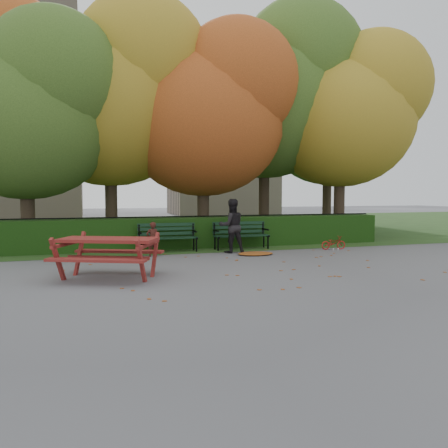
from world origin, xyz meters
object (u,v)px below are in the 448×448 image
object	(u,v)px
tree_b	(120,93)
picnic_table	(108,247)
tree_a	(34,108)
bicycle	(333,243)
bench_right	(241,233)
tree_d	(276,92)
child	(152,239)
tree_c	(213,111)
adult	(232,226)
tree_g	(336,122)
tree_e	(351,112)
bench_left	(168,235)

from	to	relation	value
tree_b	picnic_table	distance (m)	8.40
tree_a	bicycle	bearing A→B (deg)	-17.97
bench_right	tree_a	bearing A→B (deg)	163.39
tree_d	child	distance (m)	9.12
tree_b	tree_c	bearing A→B (deg)	-13.45
tree_c	bench_right	xyz separation A→B (m)	(0.27, -2.26, -4.30)
tree_d	adult	distance (m)	7.53
picnic_table	child	bearing A→B (deg)	89.26
tree_c	picnic_table	bearing A→B (deg)	-123.73
tree_a	tree_c	distance (m)	6.04
tree_b	tree_g	world-z (taller)	tree_b
bench_right	picnic_table	size ratio (longest dim) A/B	0.72
picnic_table	tree_a	bearing A→B (deg)	132.67
tree_g	tree_d	bearing A→B (deg)	-150.39
tree_e	child	size ratio (longest dim) A/B	8.20
tree_b	adult	size ratio (longest dim) A/B	5.36
tree_e	picnic_table	distance (m)	12.25
tree_b	bench_right	world-z (taller)	tree_b
bicycle	tree_g	bearing A→B (deg)	-27.18
tree_a	bench_left	bearing A→B (deg)	-25.76
child	adult	xyz separation A→B (m)	(2.42, 0.11, 0.32)
tree_a	tree_e	size ratio (longest dim) A/B	0.92
tree_c	tree_d	world-z (taller)	tree_d
tree_d	tree_g	distance (m)	5.16
tree_a	child	distance (m)	5.90
tree_a	bicycle	distance (m)	10.47
tree_e	tree_g	distance (m)	4.39
bench_right	picnic_table	xyz separation A→B (m)	(-4.35, -3.85, 0.15)
tree_d	bench_left	world-z (taller)	tree_d
bicycle	tree_a	bearing A→B (deg)	76.78
tree_d	picnic_table	world-z (taller)	tree_d
tree_a	adult	xyz separation A→B (m)	(5.71, -2.68, -3.70)
tree_c	bicycle	world-z (taller)	tree_c
picnic_table	bicycle	world-z (taller)	picnic_table
tree_a	bench_right	size ratio (longest dim) A/B	4.16
tree_d	bicycle	world-z (taller)	tree_d
tree_e	bench_right	bearing A→B (deg)	-159.13
tree_b	tree_d	bearing A→B (deg)	4.38
tree_e	child	xyz separation A→B (m)	(-8.42, -2.98, -4.59)
bicycle	tree_e	bearing A→B (deg)	-35.24
tree_b	bicycle	size ratio (longest dim) A/B	10.73
tree_c	tree_e	distance (m)	5.70
child	adult	size ratio (longest dim) A/B	0.61
tree_a	tree_g	world-z (taller)	tree_g
tree_e	tree_a	bearing A→B (deg)	-179.06
tree_e	bench_right	size ratio (longest dim) A/B	4.53
tree_b	bench_right	distance (m)	6.76
tree_a	tree_c	bearing A→B (deg)	3.65
bench_right	bicycle	distance (m)	3.00
tree_d	tree_c	bearing A→B (deg)	-157.39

